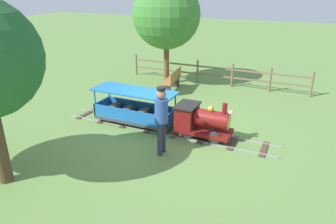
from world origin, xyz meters
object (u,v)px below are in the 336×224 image
Objects in this scene: conductor_person at (161,116)px; park_bench at (172,80)px; locomotive at (201,120)px; passenger_car at (135,111)px; oak_tree_near at (166,15)px.

park_bench is (-4.32, -1.64, -0.54)m from conductor_person.
conductor_person reaches higher than locomotive.
conductor_person is at bearing -25.00° from locomotive.
oak_tree_near is (-3.98, -0.87, 2.22)m from passenger_car.
passenger_car is 1.76× the size of park_bench.
passenger_car is 1.88m from conductor_person.
locomotive is at bearing 35.05° from oak_tree_near.
passenger_car reaches higher than park_bench.
locomotive is 1.08× the size of park_bench.
oak_tree_near reaches higher than conductor_person.
locomotive is 1.92m from passenger_car.
passenger_car is at bearing -130.13° from conductor_person.
oak_tree_near is at bearing -167.65° from passenger_car.
oak_tree_near is at bearing -143.46° from park_bench.
conductor_person reaches higher than passenger_car.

